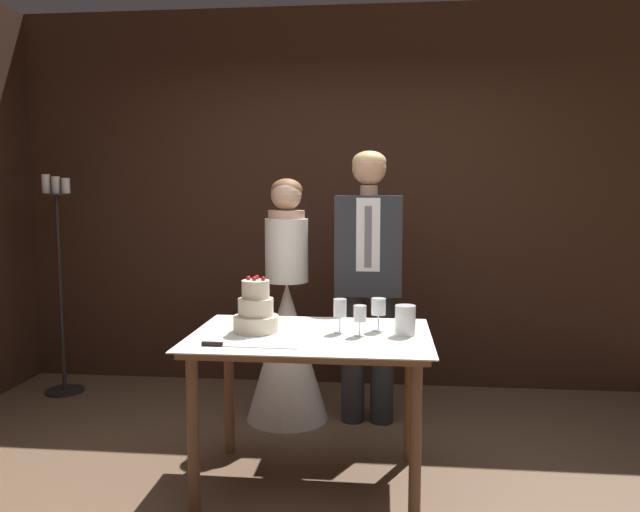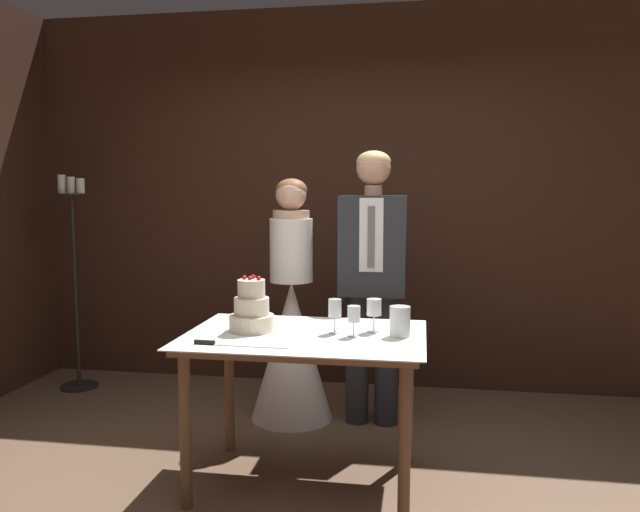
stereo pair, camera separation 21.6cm
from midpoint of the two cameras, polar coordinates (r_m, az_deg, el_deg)
ground_plane at (r=3.19m, az=1.58°, el=-22.24°), size 40.00×40.00×0.00m
wall_back at (r=4.85m, az=4.93°, el=5.18°), size 5.36×0.12×2.89m
cake_table at (r=3.19m, az=0.61°, el=-8.85°), size 1.21×0.86×0.79m
tiered_cake at (r=3.22m, az=-4.37°, el=-5.00°), size 0.23×0.23×0.29m
cake_knife at (r=2.96m, az=-6.82°, el=-7.99°), size 0.45×0.04×0.02m
wine_glass_near at (r=3.21m, az=6.89°, el=-4.85°), size 0.08×0.08×0.17m
wine_glass_middle at (r=3.17m, az=3.32°, el=-4.95°), size 0.07×0.07×0.17m
wine_glass_far at (r=3.10m, az=5.11°, el=-5.40°), size 0.06×0.06×0.15m
hurricane_candle at (r=3.14m, az=9.28°, el=-5.99°), size 0.10×0.10×0.15m
bride at (r=4.14m, az=-1.11°, el=-6.98°), size 0.54×0.54×1.59m
groom at (r=4.00m, az=6.37°, el=-1.34°), size 0.42×0.25×1.76m
candle_stand at (r=5.04m, az=-20.36°, el=-2.22°), size 0.28×0.28×1.63m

